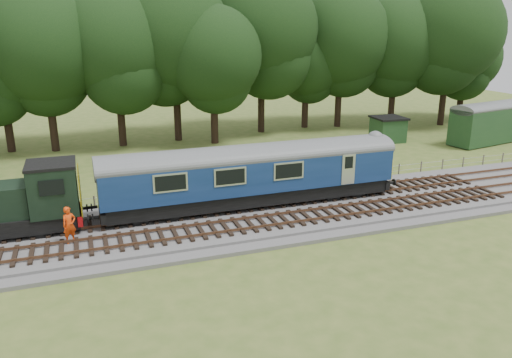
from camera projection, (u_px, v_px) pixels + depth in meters
name	position (u px, v px, depth m)	size (l,w,h in m)	color
ground	(241.00, 221.00, 29.24)	(120.00, 120.00, 0.00)	#445E22
ballast	(241.00, 218.00, 29.19)	(70.00, 7.00, 0.35)	#4C4C4F
track_north	(234.00, 206.00, 30.38)	(67.20, 2.40, 0.21)	black
track_south	(250.00, 224.00, 27.68)	(67.20, 2.40, 0.21)	black
fence	(220.00, 197.00, 33.29)	(64.00, 0.12, 1.00)	#6B6054
tree_line	(172.00, 142.00, 49.04)	(70.00, 8.00, 18.00)	black
dmu_railcar	(252.00, 170.00, 30.11)	(18.05, 2.86, 3.88)	black
worker	(69.00, 225.00, 25.20)	(0.70, 0.46, 1.92)	#EC410C
parked_coach	(510.00, 118.00, 49.49)	(15.42, 5.51, 3.88)	#1B3C1E
shed	(388.00, 129.00, 48.94)	(3.13, 3.13, 2.41)	#1B3C1E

